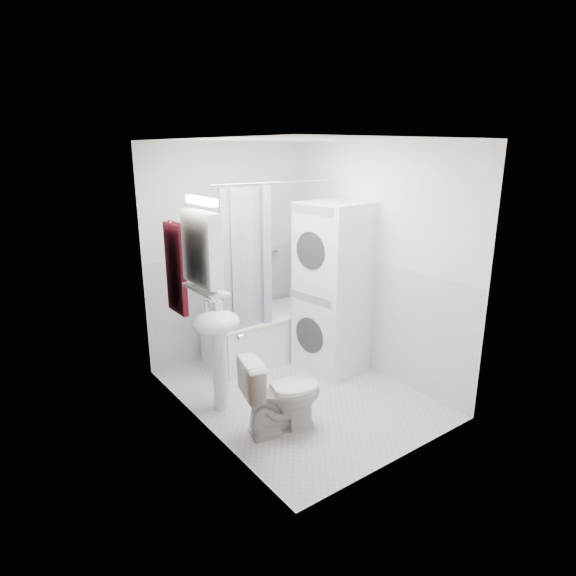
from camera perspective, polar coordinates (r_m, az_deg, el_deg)
floor at (r=4.88m, az=1.12°, el=-12.31°), size 2.60×2.60×0.00m
room_walls at (r=4.36m, az=1.23°, el=5.10°), size 2.60×2.60×2.60m
wainscot at (r=4.84m, az=-0.95°, el=-4.71°), size 1.98×2.58×2.58m
door at (r=3.55m, az=-5.67°, el=-5.82°), size 0.05×2.00×2.00m
bathtub at (r=5.57m, az=-2.49°, el=-5.23°), size 1.40×0.66×0.53m
tub_spout at (r=5.76m, az=-2.73°, el=1.38°), size 0.04×0.12×0.04m
curtain_rod at (r=4.97m, az=-0.96°, el=12.43°), size 1.58×0.02×0.02m
shower_curtain at (r=4.85m, az=-4.92°, el=3.32°), size 0.55×0.02×1.45m
sink at (r=4.36m, az=-8.36°, el=-5.85°), size 0.44×0.37×1.04m
medicine_cabinet at (r=3.97m, az=-10.15°, el=4.87°), size 0.13×0.50×0.71m
shelf at (r=4.06m, az=-9.71°, el=-0.16°), size 0.18×0.54×0.02m
shower_caddy at (r=5.71m, az=-2.30°, el=4.30°), size 0.22×0.06×0.02m
towel at (r=4.44m, az=-13.16°, el=2.47°), size 0.07×0.35×0.84m
washer_dryer at (r=5.12m, az=5.43°, el=0.00°), size 0.72×0.71×1.81m
toilet at (r=4.15m, az=-0.72°, el=-12.44°), size 0.77×0.55×0.68m
soap_pump at (r=4.34m, az=-8.33°, el=-2.49°), size 0.08×0.17×0.08m
shelf_bottle at (r=3.92m, az=-8.75°, el=0.01°), size 0.07×0.18×0.07m
shelf_cup at (r=4.15m, az=-10.50°, el=1.05°), size 0.10×0.09×0.10m
shampoo_a at (r=5.61m, az=-3.65°, el=4.86°), size 0.13×0.17×0.13m
shampoo_b at (r=5.68m, az=-2.62°, el=4.75°), size 0.08×0.21×0.08m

